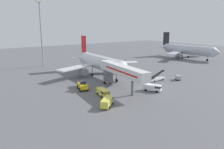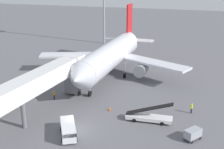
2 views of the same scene
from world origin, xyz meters
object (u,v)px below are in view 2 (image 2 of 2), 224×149
service_van_rear_left (68,130)px  pushback_tug (21,85)px  belt_loader_truck (149,117)px  ground_crew_worker_midground (192,108)px  baggage_cart_mid_left (193,134)px  airplane_at_gate (111,55)px  ground_crew_worker_foreground (54,95)px  jet_bridge (47,78)px  safety_cone_alpha (110,109)px  service_van_outer_left (1,105)px

service_van_rear_left → pushback_tug: bearing=139.8°
belt_loader_truck → ground_crew_worker_midground: belt_loader_truck is taller
ground_crew_worker_midground → baggage_cart_mid_left: bearing=-86.2°
airplane_at_gate → pushback_tug: 19.47m
ground_crew_worker_foreground → jet_bridge: bearing=-73.4°
pushback_tug → belt_loader_truck: 26.35m
jet_bridge → safety_cone_alpha: bearing=16.6°
pushback_tug → service_van_rear_left: bearing=-40.2°
airplane_at_gate → ground_crew_worker_midground: airplane_at_gate is taller
airplane_at_gate → service_van_rear_left: airplane_at_gate is taller
jet_bridge → safety_cone_alpha: size_ratio=31.36×
service_van_rear_left → service_van_outer_left: bearing=162.0°
jet_bridge → service_van_outer_left: (-7.58, -2.30, -4.59)m
safety_cone_alpha → jet_bridge: bearing=-163.4°
jet_bridge → baggage_cart_mid_left: jet_bridge is taller
ground_crew_worker_midground → safety_cone_alpha: size_ratio=2.54×
baggage_cart_mid_left → safety_cone_alpha: size_ratio=3.82×
jet_bridge → safety_cone_alpha: (9.68, 2.89, -5.34)m
pushback_tug → safety_cone_alpha: 19.19m
service_van_outer_left → service_van_rear_left: 14.87m
airplane_at_gate → jet_bridge: airplane_at_gate is taller
ground_crew_worker_midground → safety_cone_alpha: 13.42m
jet_bridge → belt_loader_truck: (16.61, 0.97, -4.92)m
belt_loader_truck → service_van_rear_left: belt_loader_truck is taller
ground_crew_worker_midground → belt_loader_truck: bearing=-142.6°
pushback_tug → baggage_cart_mid_left: bearing=-15.6°
jet_bridge → ground_crew_worker_midground: 23.96m
airplane_at_gate → belt_loader_truck: size_ratio=4.87×
service_van_rear_left → safety_cone_alpha: service_van_rear_left is taller
airplane_at_gate → belt_loader_truck: 21.98m
airplane_at_gate → safety_cone_alpha: 17.55m
ground_crew_worker_midground → service_van_outer_left: bearing=-165.3°
service_van_rear_left → ground_crew_worker_midground: size_ratio=3.04×
service_van_rear_left → safety_cone_alpha: bearing=72.4°
service_van_outer_left → ground_crew_worker_midground: 31.40m
service_van_rear_left → ground_crew_worker_foreground: bearing=124.7°
service_van_rear_left → ground_crew_worker_foreground: service_van_rear_left is taller
airplane_at_gate → ground_crew_worker_foreground: bearing=-113.5°
belt_loader_truck → baggage_cart_mid_left: bearing=-28.8°
jet_bridge → safety_cone_alpha: jet_bridge is taller
airplane_at_gate → pushback_tug: (-14.20, -12.80, -3.68)m
airplane_at_gate → ground_crew_worker_foreground: 16.49m
baggage_cart_mid_left → ground_crew_worker_foreground: (-24.70, 7.24, 0.05)m
pushback_tug → ground_crew_worker_foreground: size_ratio=3.20×
pushback_tug → ground_crew_worker_foreground: 8.06m
ground_crew_worker_midground → airplane_at_gate: bearing=142.8°
safety_cone_alpha → ground_crew_worker_midground: bearing=12.0°
service_van_rear_left → ground_crew_worker_midground: service_van_rear_left is taller
jet_bridge → pushback_tug: 12.01m
service_van_rear_left → ground_crew_worker_foreground: 13.89m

